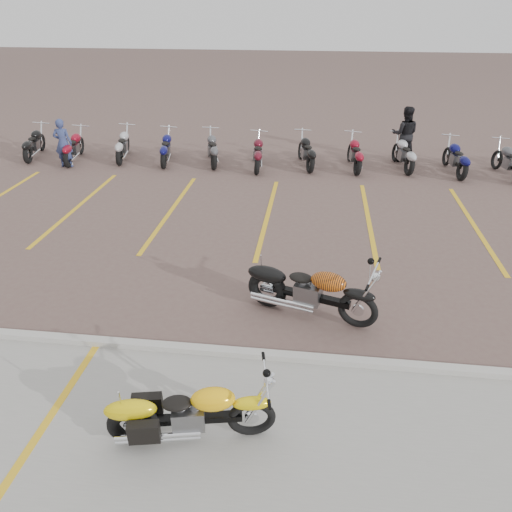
{
  "coord_description": "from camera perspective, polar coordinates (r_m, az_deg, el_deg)",
  "views": [
    {
      "loc": [
        1.23,
        -8.47,
        5.3
      ],
      "look_at": [
        0.16,
        0.16,
        0.75
      ],
      "focal_mm": 35.0,
      "sensor_mm": 36.0,
      "label": 1
    }
  ],
  "objects": [
    {
      "name": "ground",
      "position": [
        10.07,
        -1.01,
        -4.16
      ],
      "size": [
        100.0,
        100.0,
        0.0
      ],
      "primitive_type": "plane",
      "color": "brown",
      "rests_on": "ground"
    },
    {
      "name": "concrete_apron",
      "position": [
        6.73,
        -6.88,
        -24.54
      ],
      "size": [
        60.0,
        5.0,
        0.01
      ],
      "primitive_type": "cube",
      "color": "#9E9B93",
      "rests_on": "ground"
    },
    {
      "name": "curb",
      "position": [
        8.42,
        -2.94,
        -10.94
      ],
      "size": [
        60.0,
        0.18,
        0.12
      ],
      "primitive_type": "cube",
      "color": "#ADAAA3",
      "rests_on": "ground"
    },
    {
      "name": "parking_stripes",
      "position": [
        13.6,
        1.34,
        4.69
      ],
      "size": [
        38.0,
        5.5,
        0.01
      ],
      "primitive_type": null,
      "color": "gold",
      "rests_on": "ground"
    },
    {
      "name": "apron_stripe",
      "position": [
        7.5,
        -25.48,
        -20.77
      ],
      "size": [
        0.12,
        5.0,
        0.0
      ],
      "primitive_type": "cube",
      "color": "gold",
      "rests_on": "concrete_apron"
    },
    {
      "name": "yellow_cruiser",
      "position": [
        6.9,
        -7.79,
        -17.37
      ],
      "size": [
        2.2,
        0.58,
        0.91
      ],
      "rotation": [
        0.12,
        0.0,
        0.2
      ],
      "color": "black",
      "rests_on": "ground"
    },
    {
      "name": "flame_cruiser",
      "position": [
        9.16,
        6.0,
        -4.1
      ],
      "size": [
        2.42,
        0.89,
        1.02
      ],
      "rotation": [
        0.08,
        0.0,
        -0.3
      ],
      "color": "black",
      "rests_on": "ground"
    },
    {
      "name": "person_a",
      "position": [
        18.67,
        -21.2,
        11.94
      ],
      "size": [
        0.66,
        0.49,
        1.65
      ],
      "primitive_type": "imported",
      "rotation": [
        0.0,
        0.0,
        3.3
      ],
      "color": "navy",
      "rests_on": "ground"
    },
    {
      "name": "person_b",
      "position": [
        18.86,
        16.62,
        13.2
      ],
      "size": [
        1.0,
        0.82,
        1.92
      ],
      "primitive_type": "imported",
      "rotation": [
        0.0,
        0.0,
        3.04
      ],
      "color": "black",
      "rests_on": "ground"
    },
    {
      "name": "bollard",
      "position": [
        18.83,
        -20.68,
        11.11
      ],
      "size": [
        0.19,
        0.19,
        1.0
      ],
      "primitive_type": "cube",
      "rotation": [
        0.0,
        0.0,
        0.29
      ],
      "color": "silver",
      "rests_on": "ground"
    },
    {
      "name": "bg_bike_row",
      "position": [
        17.57,
        8.37,
        11.65
      ],
      "size": [
        22.47,
        2.09,
        1.1
      ],
      "color": "black",
      "rests_on": "ground"
    }
  ]
}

